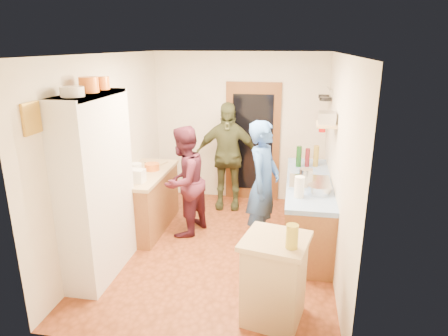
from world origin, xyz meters
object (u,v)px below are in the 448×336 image
(person_left, at_px, (187,181))
(person_back, at_px, (228,156))
(person_hob, at_px, (265,185))
(hutch_body, at_px, (97,188))
(right_counter_base, at_px, (307,212))
(island_base, at_px, (274,282))

(person_left, height_order, person_back, person_back)
(person_hob, xyz_separation_m, person_back, (-0.72, 1.26, 0.03))
(hutch_body, relative_size, person_left, 1.36)
(right_counter_base, bearing_deg, hutch_body, -152.53)
(person_hob, distance_m, person_back, 1.45)
(person_left, bearing_deg, right_counter_base, 112.27)
(person_left, bearing_deg, hutch_body, -12.67)
(person_hob, bearing_deg, person_back, 44.17)
(right_counter_base, bearing_deg, person_hob, -155.64)
(hutch_body, xyz_separation_m, right_counter_base, (2.50, 1.30, -0.68))
(island_base, distance_m, person_back, 3.04)
(hutch_body, bearing_deg, right_counter_base, 27.47)
(right_counter_base, relative_size, person_back, 1.21)
(right_counter_base, bearing_deg, person_left, -177.24)
(hutch_body, xyz_separation_m, person_back, (1.18, 2.29, -0.19))
(island_base, relative_size, person_hob, 0.49)
(right_counter_base, xyz_separation_m, person_back, (-1.32, 0.99, 0.49))
(person_hob, relative_size, person_back, 0.97)
(island_base, xyz_separation_m, person_hob, (-0.22, 1.59, 0.45))
(island_base, xyz_separation_m, person_left, (-1.36, 1.77, 0.38))
(person_left, relative_size, person_back, 0.89)
(hutch_body, height_order, island_base, hutch_body)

